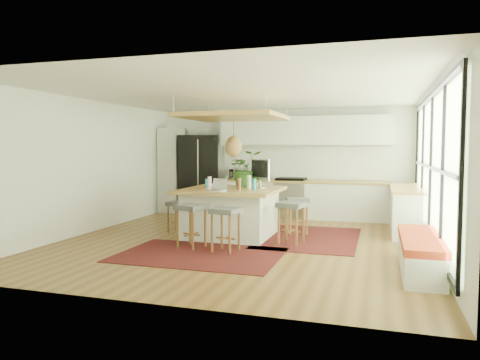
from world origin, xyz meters
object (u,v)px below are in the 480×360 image
(island_plant, at_px, (245,173))
(fridge, at_px, (199,178))
(stool_left_side, at_px, (178,215))
(monitor, at_px, (260,175))
(laptop, at_px, (216,184))
(island, at_px, (231,212))
(stool_right_back, at_px, (297,216))
(microwave, at_px, (240,173))
(stool_right_front, at_px, (291,224))
(stool_near_left, at_px, (192,227))
(stool_near_right, at_px, (226,231))

(island_plant, bearing_deg, fridge, 131.78)
(stool_left_side, distance_m, monitor, 1.88)
(stool_left_side, bearing_deg, monitor, 10.94)
(laptop, bearing_deg, monitor, 72.19)
(island, relative_size, stool_right_back, 2.57)
(island, height_order, stool_right_back, island)
(monitor, bearing_deg, fridge, 176.36)
(stool_left_side, height_order, microwave, microwave)
(stool_right_front, height_order, microwave, microwave)
(fridge, distance_m, laptop, 3.62)
(monitor, bearing_deg, stool_near_left, -75.70)
(fridge, relative_size, laptop, 5.96)
(island, height_order, monitor, monitor)
(stool_right_back, distance_m, microwave, 2.86)
(stool_near_left, xyz_separation_m, monitor, (0.82, 1.55, 0.83))
(island, bearing_deg, stool_right_back, 26.60)
(island, xyz_separation_m, island_plant, (0.12, 0.54, 0.75))
(stool_right_front, relative_size, island_plant, 1.03)
(stool_near_right, height_order, laptop, laptop)
(stool_right_back, distance_m, laptop, 1.87)
(stool_right_front, xyz_separation_m, microwave, (-1.91, 3.06, 0.73))
(stool_left_side, xyz_separation_m, island_plant, (1.27, 0.52, 0.86))
(stool_left_side, xyz_separation_m, microwave, (0.51, 2.64, 0.73))
(stool_left_side, xyz_separation_m, laptop, (1.03, -0.55, 0.70))
(laptop, bearing_deg, island, 94.39)
(stool_right_back, bearing_deg, laptop, -139.41)
(microwave, xyz_separation_m, island_plant, (0.77, -2.11, 0.13))
(stool_near_right, bearing_deg, island_plant, 96.75)
(island, xyz_separation_m, laptop, (-0.12, -0.53, 0.58))
(stool_near_right, xyz_separation_m, island_plant, (-0.22, 1.88, 0.86))
(stool_right_back, bearing_deg, stool_left_side, -166.19)
(fridge, relative_size, stool_right_front, 2.73)
(island_plant, bearing_deg, microwave, 109.98)
(monitor, bearing_deg, stool_near_right, -53.15)
(fridge, xyz_separation_m, stool_right_back, (2.99, -2.09, -0.57))
(microwave, bearing_deg, island_plant, -74.77)
(island, bearing_deg, laptop, -103.15)
(stool_near_left, bearing_deg, microwave, 94.81)
(stool_near_right, relative_size, laptop, 2.12)
(stool_near_right, xyz_separation_m, monitor, (0.15, 1.68, 0.83))
(stool_near_right, bearing_deg, stool_right_front, 45.31)
(laptop, relative_size, island_plant, 0.47)
(microwave, bearing_deg, stool_near_right, -80.82)
(fridge, distance_m, stool_right_front, 4.38)
(stool_right_front, relative_size, laptop, 2.18)
(island, xyz_separation_m, stool_near_left, (-0.33, -1.22, -0.11))
(stool_near_left, distance_m, stool_left_side, 1.49)
(island_plant, bearing_deg, stool_near_left, -104.10)
(stool_right_front, bearing_deg, microwave, 121.99)
(island, xyz_separation_m, microwave, (-0.65, 2.66, 0.62))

